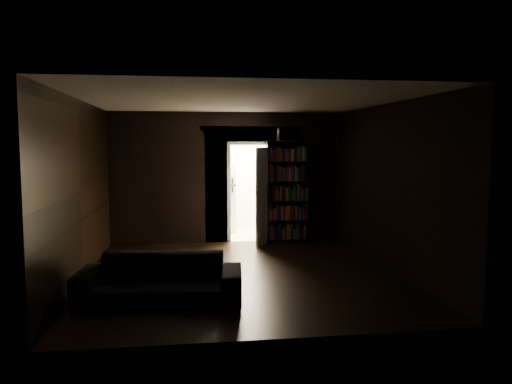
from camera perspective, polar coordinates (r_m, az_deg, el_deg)
ground at (r=8.25m, az=-1.56°, el=-9.38°), size 5.50×5.50×0.00m
room_walls at (r=9.05m, az=-2.40°, el=2.73°), size 5.02×5.61×2.84m
kitchen_alcove at (r=11.91m, az=-1.24°, el=1.13°), size 2.20×1.80×2.60m
sofa at (r=6.86m, az=-10.93°, el=-8.95°), size 2.26×1.15×0.84m
bookshelf at (r=10.74m, az=3.55°, el=0.05°), size 0.91×0.36×2.20m
refrigerator at (r=12.13m, az=-4.19°, el=-0.63°), size 0.87×0.83×1.65m
door at (r=10.48m, az=1.03°, el=-0.49°), size 0.50×0.75×2.05m
figurine at (r=10.64m, az=2.59°, el=6.67°), size 0.11×0.11×0.27m
bottles at (r=12.02m, az=-3.84°, el=3.81°), size 0.57×0.10×0.23m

